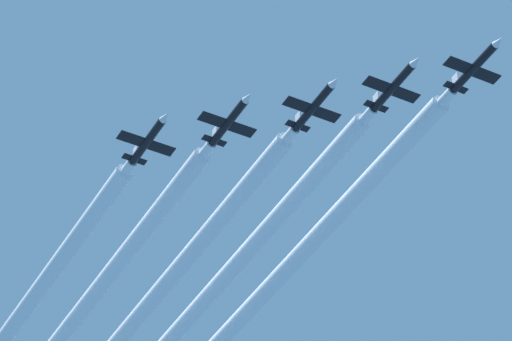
{
  "coord_description": "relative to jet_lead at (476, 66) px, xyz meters",
  "views": [
    {
      "loc": [
        84.57,
        142.67,
        1.34
      ],
      "look_at": [
        0.11,
        -17.18,
        149.64
      ],
      "focal_mm": 105.28,
      "sensor_mm": 36.0,
      "label": 1
    }
  ],
  "objects": [
    {
      "name": "smoke_trail_second_echelon",
      "position": [
        8.9,
        -53.34,
        -1.02
      ],
      "size": [
        2.96,
        78.38,
        2.96
      ],
      "color": "white"
    },
    {
      "name": "smoke_trail_fourth_echelon",
      "position": [
        28.08,
        -69.43,
        -3.55
      ],
      "size": [
        2.96,
        79.09,
        2.96
      ],
      "color": "white"
    },
    {
      "name": "jet_third_echelon",
      "position": [
        18.06,
        -15.94,
        -2.67
      ],
      "size": [
        8.99,
        13.09,
        3.15
      ],
      "color": "black"
    },
    {
      "name": "jet_fifth_echelon",
      "position": [
        37.48,
        -32.27,
        -4.7
      ],
      "size": [
        8.99,
        13.09,
        3.15
      ],
      "color": "black"
    },
    {
      "name": "smoke_trail_third_echelon",
      "position": [
        18.06,
        -61.12,
        -2.7
      ],
      "size": [
        2.96,
        78.47,
        2.96
      ],
      "color": "white"
    },
    {
      "name": "jet_lead",
      "position": [
        0.0,
        0.0,
        0.0
      ],
      "size": [
        8.99,
        13.09,
        3.15
      ],
      "color": "black"
    },
    {
      "name": "jet_second_echelon",
      "position": [
        8.9,
        -8.2,
        -0.99
      ],
      "size": [
        8.99,
        13.09,
        3.15
      ],
      "color": "black"
    },
    {
      "name": "smoke_trail_lead",
      "position": [
        0.0,
        -48.06,
        -0.03
      ],
      "size": [
        2.96,
        84.26,
        2.96
      ],
      "color": "white"
    },
    {
      "name": "jet_fourth_echelon",
      "position": [
        28.08,
        -23.94,
        -3.52
      ],
      "size": [
        8.99,
        13.09,
        3.15
      ],
      "color": "black"
    },
    {
      "name": "smoke_trail_fifth_echelon",
      "position": [
        37.48,
        -73.92,
        -4.73
      ],
      "size": [
        2.96,
        71.4,
        2.96
      ],
      "color": "white"
    }
  ]
}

